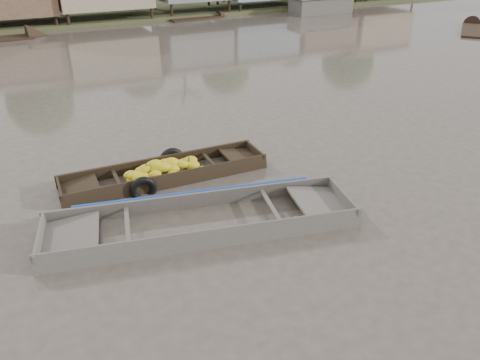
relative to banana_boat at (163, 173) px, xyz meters
name	(u,v)px	position (x,y,z in m)	size (l,w,h in m)	color
ground	(274,220)	(1.68, -3.20, -0.16)	(120.00, 120.00, 0.00)	#473F36
banana_boat	(163,173)	(0.00, 0.00, 0.00)	(5.68, 1.53, 0.80)	black
viewer_boat	(203,224)	(0.07, -2.68, -0.11)	(7.38, 3.35, 0.58)	#47423C
distant_boats	(238,19)	(12.68, 20.82, 0.13)	(47.48, 15.47, 1.38)	black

